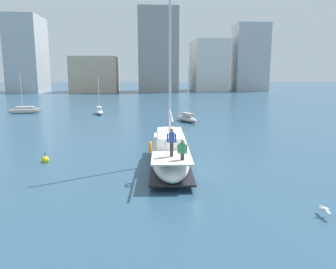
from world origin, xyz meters
TOP-DOWN VIEW (x-y plane):
  - ground_plane at (0.00, 0.00)m, footprint 400.00×400.00m
  - main_sailboat at (-0.55, 0.92)m, footprint 2.90×9.71m
  - moored_sloop_near at (-20.30, 31.75)m, footprint 4.93×2.92m
  - moored_sloop_far at (3.08, 20.92)m, footprint 2.75×4.57m
  - moored_catamaran at (-8.88, 29.62)m, footprint 1.92×4.46m
  - seagull at (5.39, -6.99)m, footprint 0.47×0.91m
  - mooring_buoy at (-8.98, 2.77)m, footprint 0.52×0.52m
  - waterfront_buildings at (-0.69, 91.08)m, footprint 82.07×21.13m

SIDE VIEW (x-z plane):
  - ground_plane at x=0.00m, z-range 0.00..0.00m
  - mooring_buoy at x=-8.98m, z-range -0.27..0.59m
  - seagull at x=5.39m, z-range 0.26..0.43m
  - moored_catamaran at x=-8.88m, z-range -2.18..3.11m
  - moored_sloop_far at x=3.08m, z-range -2.87..3.88m
  - moored_sloop_near at x=-20.30m, z-range -2.42..3.49m
  - main_sailboat at x=-0.55m, z-range -5.53..7.35m
  - waterfront_buildings at x=-0.69m, z-range -2.70..23.18m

